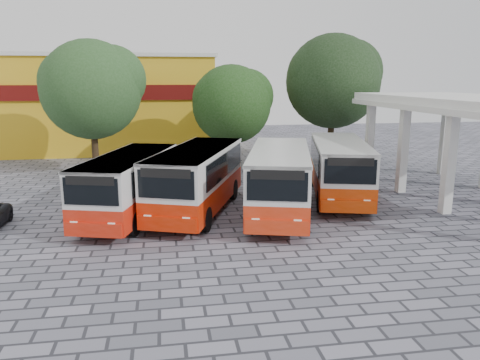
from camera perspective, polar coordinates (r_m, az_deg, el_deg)
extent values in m
plane|color=#575965|center=(19.70, 6.97, -6.54)|extent=(90.00, 90.00, 0.00)
cube|color=silver|center=(31.52, 15.54, 4.89)|extent=(0.45, 0.45, 5.00)
cube|color=silver|center=(34.08, 23.68, 4.83)|extent=(0.45, 0.45, 5.00)
cube|color=silver|center=(27.03, 26.88, 8.61)|extent=(6.60, 15.60, 0.40)
cube|color=silver|center=(27.05, 26.81, 7.87)|extent=(6.80, 15.80, 0.30)
cube|color=gold|center=(44.29, -16.87, 8.79)|extent=(20.00, 10.00, 8.00)
cube|color=#590C0A|center=(39.19, -17.92, 10.09)|extent=(20.00, 0.20, 1.20)
cube|color=silver|center=(44.27, -17.22, 14.15)|extent=(20.40, 10.40, 0.30)
cube|color=red|center=(22.26, -13.26, -2.14)|extent=(4.56, 8.34, 1.05)
cube|color=silver|center=(21.99, -13.42, 1.04)|extent=(4.56, 8.34, 1.47)
cube|color=silver|center=(21.87, -13.51, 2.77)|extent=(4.60, 8.36, 0.12)
cube|color=black|center=(22.11, -16.58, 0.96)|extent=(1.91, 6.34, 1.05)
cube|color=black|center=(21.93, -10.25, 1.19)|extent=(1.91, 6.34, 1.05)
cube|color=black|center=(18.07, -14.26, -1.37)|extent=(2.07, 0.65, 1.05)
cube|color=black|center=(17.98, -14.33, -0.07)|extent=(1.84, 0.59, 0.34)
cylinder|color=black|center=(20.00, -16.77, -5.20)|extent=(0.28, 1.00, 1.00)
cylinder|color=black|center=(19.82, -10.56, -5.02)|extent=(0.28, 1.00, 1.00)
cylinder|color=black|center=(24.97, -15.31, -1.64)|extent=(0.28, 1.00, 1.00)
cylinder|color=black|center=(24.83, -10.36, -1.48)|extent=(0.28, 1.00, 1.00)
cube|color=#BE1C00|center=(22.50, -5.18, -1.55)|extent=(5.38, 8.86, 1.12)
cube|color=silver|center=(22.21, -5.25, 1.81)|extent=(5.38, 8.86, 1.56)
cube|color=silver|center=(22.09, -5.28, 3.64)|extent=(5.43, 8.88, 0.13)
cube|color=black|center=(22.16, -8.59, 1.74)|extent=(2.51, 6.59, 1.12)
cube|color=black|center=(22.34, -1.93, 1.96)|extent=(2.51, 6.59, 1.12)
cube|color=black|center=(18.04, -4.25, -0.59)|extent=(2.16, 0.85, 1.12)
cube|color=black|center=(17.94, -4.27, 0.80)|extent=(1.91, 0.77, 0.36)
cylinder|color=black|center=(19.90, -7.87, -4.76)|extent=(0.30, 1.06, 1.06)
cylinder|color=black|center=(20.07, -1.28, -4.49)|extent=(0.30, 1.06, 1.06)
cylinder|color=black|center=(25.24, -8.23, -1.10)|extent=(0.30, 1.06, 1.06)
cylinder|color=black|center=(25.38, -3.04, -0.91)|extent=(0.30, 1.06, 1.06)
cube|color=red|center=(22.17, 4.81, -1.73)|extent=(4.76, 8.95, 1.13)
cube|color=silver|center=(21.89, 4.87, 1.70)|extent=(4.76, 8.95, 1.58)
cube|color=silver|center=(21.76, 4.90, 3.58)|extent=(4.81, 8.96, 0.13)
cube|color=black|center=(21.60, 1.51, 1.65)|extent=(1.93, 6.83, 1.13)
cube|color=black|center=(22.24, 8.14, 1.83)|extent=(1.93, 6.83, 1.13)
cube|color=black|center=(17.83, 8.25, -0.78)|extent=(2.23, 0.66, 1.13)
cube|color=black|center=(17.73, 8.29, 0.64)|extent=(1.98, 0.60, 0.36)
cylinder|color=black|center=(19.42, 3.46, -5.08)|extent=(0.30, 1.07, 1.07)
cylinder|color=black|center=(20.04, 9.95, -4.69)|extent=(0.30, 1.07, 1.07)
cylinder|color=black|center=(24.69, 0.61, -1.26)|extent=(0.30, 1.07, 1.07)
cylinder|color=black|center=(25.18, 5.80, -1.06)|extent=(0.30, 1.07, 1.07)
cube|color=#C73100|center=(25.52, 11.94, -0.11)|extent=(4.64, 8.82, 1.11)
cube|color=silver|center=(25.28, 12.07, 2.83)|extent=(4.64, 8.82, 1.55)
cube|color=silver|center=(25.17, 12.14, 4.43)|extent=(4.69, 8.83, 0.13)
cube|color=black|center=(24.84, 9.30, 2.82)|extent=(1.86, 6.75, 1.11)
cube|color=black|center=(25.77, 14.74, 2.91)|extent=(1.86, 6.75, 1.11)
cube|color=black|center=(21.44, 16.16, 0.99)|extent=(2.21, 0.64, 1.11)
cube|color=black|center=(21.36, 16.23, 2.15)|extent=(1.95, 0.58, 0.36)
cylinder|color=black|center=(22.73, 11.69, -2.74)|extent=(0.30, 1.06, 1.06)
cylinder|color=black|center=(23.63, 16.87, -2.45)|extent=(0.30, 1.06, 1.06)
cylinder|color=black|center=(27.78, 7.67, 0.15)|extent=(0.30, 1.06, 1.06)
cylinder|color=black|center=(28.52, 12.06, 0.30)|extent=(0.30, 1.06, 1.06)
cylinder|color=#3B2B18|center=(32.61, -17.28, 4.24)|extent=(0.45, 0.45, 4.12)
sphere|color=#23471C|center=(32.33, -17.69, 10.45)|extent=(6.43, 6.43, 6.43)
sphere|color=#23471C|center=(32.47, -15.40, 11.73)|extent=(4.50, 4.50, 4.50)
sphere|color=#23471C|center=(32.30, -19.80, 11.16)|extent=(4.18, 4.18, 4.18)
cylinder|color=#432D13|center=(33.90, -1.01, 4.46)|extent=(0.40, 0.40, 3.38)
sphere|color=#183B0F|center=(33.63, -1.03, 9.21)|extent=(5.59, 5.59, 5.59)
sphere|color=#183B0F|center=(34.08, 0.78, 10.19)|extent=(3.91, 3.91, 3.91)
sphere|color=#183B0F|center=(33.29, -2.68, 9.89)|extent=(3.63, 3.63, 3.63)
cylinder|color=#322516|center=(36.58, 11.01, 5.69)|extent=(0.47, 0.47, 4.49)
sphere|color=black|center=(36.35, 11.26, 11.71)|extent=(7.01, 7.01, 7.01)
sphere|color=black|center=(37.14, 13.22, 12.72)|extent=(4.90, 4.90, 4.90)
sphere|color=black|center=(35.76, 9.52, 12.62)|extent=(4.55, 4.55, 4.55)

